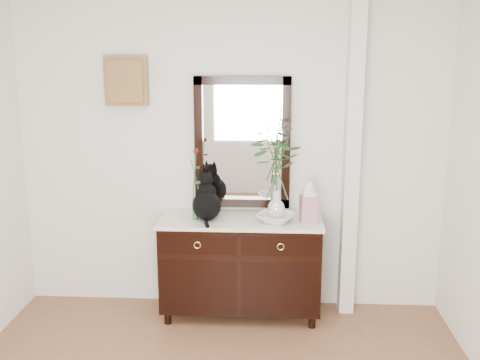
# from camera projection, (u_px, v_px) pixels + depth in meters

# --- Properties ---
(wall_back) EXTENTS (3.60, 0.04, 2.70)m
(wall_back) POSITION_uv_depth(u_px,v_px,m) (231.00, 153.00, 4.72)
(wall_back) COLOR silver
(wall_back) RESTS_ON ground
(pilaster) EXTENTS (0.12, 0.20, 2.70)m
(pilaster) POSITION_uv_depth(u_px,v_px,m) (352.00, 156.00, 4.59)
(pilaster) COLOR silver
(pilaster) RESTS_ON ground
(sideboard) EXTENTS (1.33, 0.52, 0.82)m
(sideboard) POSITION_uv_depth(u_px,v_px,m) (241.00, 262.00, 4.67)
(sideboard) COLOR black
(sideboard) RESTS_ON ground
(wall_mirror) EXTENTS (0.80, 0.06, 1.10)m
(wall_mirror) POSITION_uv_depth(u_px,v_px,m) (242.00, 143.00, 4.68)
(wall_mirror) COLOR black
(wall_mirror) RESTS_ON wall_back
(key_cabinet) EXTENTS (0.35, 0.10, 0.40)m
(key_cabinet) POSITION_uv_depth(u_px,v_px,m) (127.00, 81.00, 4.59)
(key_cabinet) COLOR brown
(key_cabinet) RESTS_ON wall_back
(cat) EXTENTS (0.33, 0.38, 0.38)m
(cat) POSITION_uv_depth(u_px,v_px,m) (206.00, 196.00, 4.54)
(cat) COLOR black
(cat) RESTS_ON sideboard
(lotus_bowl) EXTENTS (0.38, 0.38, 0.07)m
(lotus_bowl) POSITION_uv_depth(u_px,v_px,m) (276.00, 218.00, 4.49)
(lotus_bowl) COLOR silver
(lotus_bowl) RESTS_ON sideboard
(vase_branches) EXTENTS (0.52, 0.52, 0.84)m
(vase_branches) POSITION_uv_depth(u_px,v_px,m) (277.00, 168.00, 4.40)
(vase_branches) COLOR silver
(vase_branches) RESTS_ON lotus_bowl
(bud_vase_rose) EXTENTS (0.07, 0.07, 0.60)m
(bud_vase_rose) POSITION_uv_depth(u_px,v_px,m) (195.00, 184.00, 4.51)
(bud_vase_rose) COLOR #2A6032
(bud_vase_rose) RESTS_ON sideboard
(ginger_jar) EXTENTS (0.15, 0.15, 0.35)m
(ginger_jar) POSITION_uv_depth(u_px,v_px,m) (309.00, 201.00, 4.47)
(ginger_jar) COLOR silver
(ginger_jar) RESTS_ON sideboard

